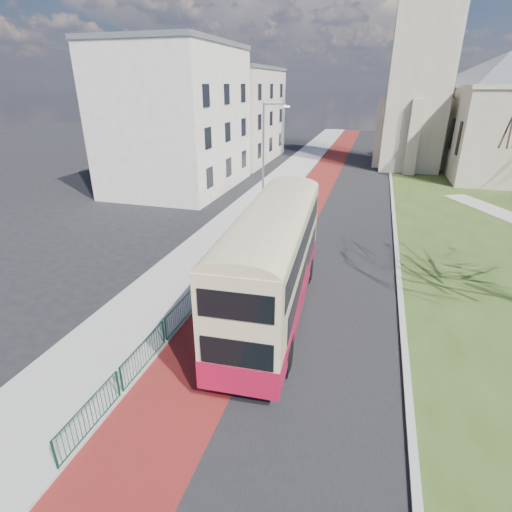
% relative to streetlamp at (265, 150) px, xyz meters
% --- Properties ---
extents(ground, '(160.00, 160.00, 0.00)m').
position_rel_streetlamp_xyz_m(ground, '(4.35, -18.00, -4.59)').
color(ground, black).
rests_on(ground, ground).
extents(road_carriageway, '(9.00, 120.00, 0.01)m').
position_rel_streetlamp_xyz_m(road_carriageway, '(5.85, 2.00, -4.59)').
color(road_carriageway, black).
rests_on(road_carriageway, ground).
extents(bus_lane, '(3.40, 120.00, 0.01)m').
position_rel_streetlamp_xyz_m(bus_lane, '(3.15, 2.00, -4.59)').
color(bus_lane, '#591414').
rests_on(bus_lane, ground).
extents(pavement_west, '(4.00, 120.00, 0.12)m').
position_rel_streetlamp_xyz_m(pavement_west, '(-0.65, 2.00, -4.53)').
color(pavement_west, gray).
rests_on(pavement_west, ground).
extents(kerb_west, '(0.25, 120.00, 0.13)m').
position_rel_streetlamp_xyz_m(kerb_west, '(1.35, 2.00, -4.53)').
color(kerb_west, '#999993').
rests_on(kerb_west, ground).
extents(kerb_east, '(0.25, 80.00, 0.13)m').
position_rel_streetlamp_xyz_m(kerb_east, '(10.45, 4.00, -4.53)').
color(kerb_east, '#999993').
rests_on(kerb_east, ground).
extents(pedestrian_railing, '(0.07, 24.00, 1.12)m').
position_rel_streetlamp_xyz_m(pedestrian_railing, '(1.40, -14.00, -4.04)').
color(pedestrian_railing, '#0D3A26').
rests_on(pedestrian_railing, ground).
extents(gothic_church, '(16.38, 18.00, 40.00)m').
position_rel_streetlamp_xyz_m(gothic_church, '(16.91, 20.00, 8.54)').
color(gothic_church, '#9E9280').
rests_on(gothic_church, ground).
extents(street_block_near, '(10.30, 14.30, 13.00)m').
position_rel_streetlamp_xyz_m(street_block_near, '(-9.65, 4.00, 1.92)').
color(street_block_near, beige).
rests_on(street_block_near, ground).
extents(street_block_far, '(10.30, 16.30, 11.50)m').
position_rel_streetlamp_xyz_m(street_block_far, '(-9.65, 20.00, 1.17)').
color(street_block_far, beige).
rests_on(street_block_far, ground).
extents(streetlamp, '(2.13, 0.18, 8.00)m').
position_rel_streetlamp_xyz_m(streetlamp, '(0.00, 0.00, 0.00)').
color(streetlamp, gray).
rests_on(streetlamp, pavement_west).
extents(bus, '(3.31, 11.61, 4.80)m').
position_rel_streetlamp_xyz_m(bus, '(4.89, -16.77, -1.86)').
color(bus, maroon).
rests_on(bus, ground).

